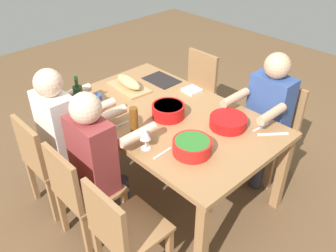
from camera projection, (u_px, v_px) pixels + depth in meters
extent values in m
plane|color=brown|center=(168.00, 183.00, 3.26)|extent=(8.00, 8.00, 0.00)
cube|color=#9E7044|center=(168.00, 117.00, 2.86)|extent=(1.75, 1.07, 0.04)
cube|color=#9E7044|center=(282.00, 173.00, 2.85)|extent=(0.07, 0.07, 0.70)
cube|color=#9E7044|center=(148.00, 100.00, 3.83)|extent=(0.07, 0.07, 0.70)
cube|color=#9E7044|center=(202.00, 241.00, 2.31)|extent=(0.07, 0.07, 0.70)
cube|color=#9E7044|center=(69.00, 135.00, 3.29)|extent=(0.07, 0.07, 0.70)
cube|color=#9E7044|center=(90.00, 189.00, 2.58)|extent=(0.40, 0.40, 0.03)
cube|color=#9E7044|center=(63.00, 179.00, 2.35)|extent=(0.38, 0.04, 0.40)
cube|color=#9E7044|center=(100.00, 189.00, 2.90)|extent=(0.04, 0.04, 0.42)
cube|color=#9E7044|center=(125.00, 212.00, 2.70)|extent=(0.04, 0.04, 0.42)
cube|color=#9E7044|center=(62.00, 211.00, 2.71)|extent=(0.04, 0.04, 0.42)
cube|color=#9E7044|center=(87.00, 237.00, 2.50)|extent=(0.04, 0.04, 0.42)
cylinder|color=#2D2D38|center=(111.00, 190.00, 2.87)|extent=(0.11, 0.11, 0.45)
cylinder|color=#2D2D38|center=(123.00, 201.00, 2.77)|extent=(0.11, 0.11, 0.45)
cube|color=maroon|center=(92.00, 154.00, 2.45)|extent=(0.34, 0.20, 0.55)
cylinder|color=beige|center=(108.00, 115.00, 2.64)|extent=(0.07, 0.30, 0.07)
cylinder|color=beige|center=(138.00, 135.00, 2.44)|extent=(0.07, 0.30, 0.07)
sphere|color=beige|center=(86.00, 108.00, 2.24)|extent=(0.21, 0.21, 0.21)
cube|color=#9E7044|center=(57.00, 159.00, 2.86)|extent=(0.40, 0.40, 0.03)
cube|color=#9E7044|center=(29.00, 147.00, 2.64)|extent=(0.38, 0.04, 0.40)
cube|color=#9E7044|center=(69.00, 161.00, 3.19)|extent=(0.04, 0.04, 0.42)
cube|color=#9E7044|center=(90.00, 180.00, 2.98)|extent=(0.04, 0.04, 0.42)
cube|color=#9E7044|center=(33.00, 179.00, 2.99)|extent=(0.04, 0.04, 0.42)
cube|color=#9E7044|center=(53.00, 201.00, 2.79)|extent=(0.04, 0.04, 0.42)
cylinder|color=#2D2D38|center=(79.00, 163.00, 3.16)|extent=(0.11, 0.11, 0.45)
cylinder|color=#2D2D38|center=(89.00, 171.00, 3.06)|extent=(0.11, 0.11, 0.45)
cube|color=white|center=(57.00, 126.00, 2.74)|extent=(0.34, 0.20, 0.55)
cylinder|color=beige|center=(74.00, 93.00, 2.93)|extent=(0.07, 0.30, 0.07)
cylinder|color=beige|center=(98.00, 108.00, 2.72)|extent=(0.07, 0.30, 0.07)
sphere|color=beige|center=(48.00, 83.00, 2.53)|extent=(0.21, 0.21, 0.21)
cube|color=#9E7044|center=(132.00, 228.00, 2.29)|extent=(0.40, 0.40, 0.03)
cube|color=#9E7044|center=(105.00, 220.00, 2.06)|extent=(0.38, 0.04, 0.40)
cube|color=#9E7044|center=(137.00, 222.00, 2.61)|extent=(0.04, 0.04, 0.42)
cube|color=#9E7044|center=(170.00, 251.00, 2.41)|extent=(0.04, 0.04, 0.42)
cube|color=#9E7044|center=(98.00, 249.00, 2.42)|extent=(0.04, 0.04, 0.42)
cube|color=#9E7044|center=(190.00, 94.00, 3.75)|extent=(0.40, 0.40, 0.03)
cube|color=#9E7044|center=(203.00, 71.00, 3.74)|extent=(0.38, 0.04, 0.40)
cube|color=#9E7044|center=(190.00, 125.00, 3.68)|extent=(0.04, 0.04, 0.42)
cube|color=#9E7044|center=(167.00, 112.00, 3.88)|extent=(0.04, 0.04, 0.42)
cube|color=#9E7044|center=(211.00, 113.00, 3.88)|extent=(0.04, 0.04, 0.42)
cube|color=#9E7044|center=(189.00, 102.00, 4.08)|extent=(0.04, 0.04, 0.42)
cube|color=#9E7044|center=(269.00, 132.00, 3.18)|extent=(0.40, 0.40, 0.03)
cube|color=#9E7044|center=(284.00, 104.00, 3.16)|extent=(0.38, 0.04, 0.40)
cube|color=#9E7044|center=(270.00, 169.00, 3.10)|extent=(0.04, 0.04, 0.42)
cube|color=#9E7044|center=(239.00, 152.00, 3.31)|extent=(0.04, 0.04, 0.42)
cube|color=#9E7044|center=(291.00, 153.00, 3.30)|extent=(0.04, 0.04, 0.42)
cube|color=#9E7044|center=(260.00, 137.00, 3.50)|extent=(0.04, 0.04, 0.42)
cylinder|color=#2D2D38|center=(258.00, 166.00, 3.12)|extent=(0.11, 0.11, 0.45)
cylinder|color=#2D2D38|center=(243.00, 158.00, 3.22)|extent=(0.11, 0.11, 0.45)
cube|color=#334C8C|center=(270.00, 107.00, 2.98)|extent=(0.34, 0.20, 0.55)
cylinder|color=tan|center=(272.00, 114.00, 2.66)|extent=(0.07, 0.30, 0.07)
cylinder|color=tan|center=(235.00, 98.00, 2.86)|extent=(0.07, 0.30, 0.07)
sphere|color=tan|center=(277.00, 66.00, 2.78)|extent=(0.21, 0.21, 0.21)
cylinder|color=red|center=(168.00, 111.00, 2.80)|extent=(0.26, 0.26, 0.11)
cylinder|color=orange|center=(168.00, 107.00, 2.78)|extent=(0.23, 0.23, 0.04)
cylinder|color=red|center=(228.00, 122.00, 2.69)|extent=(0.28, 0.28, 0.08)
cylinder|color=beige|center=(228.00, 119.00, 2.67)|extent=(0.25, 0.25, 0.03)
cylinder|color=red|center=(192.00, 147.00, 2.42)|extent=(0.27, 0.27, 0.10)
cylinder|color=#2D7028|center=(192.00, 143.00, 2.40)|extent=(0.24, 0.24, 0.03)
cube|color=tan|center=(129.00, 87.00, 3.21)|extent=(0.42, 0.25, 0.02)
ellipsoid|color=tan|center=(129.00, 82.00, 3.18)|extent=(0.33, 0.14, 0.09)
cylinder|color=#193819|center=(79.00, 98.00, 2.87)|extent=(0.08, 0.08, 0.20)
cylinder|color=#193819|center=(76.00, 82.00, 2.79)|extent=(0.03, 0.03, 0.09)
cylinder|color=brown|center=(134.00, 121.00, 2.57)|extent=(0.06, 0.06, 0.22)
cylinder|color=silver|center=(146.00, 148.00, 2.48)|extent=(0.07, 0.07, 0.01)
cylinder|color=silver|center=(146.00, 143.00, 2.46)|extent=(0.01, 0.01, 0.07)
cone|color=silver|center=(145.00, 134.00, 2.41)|extent=(0.08, 0.08, 0.08)
cube|color=silver|center=(120.00, 125.00, 2.72)|extent=(0.02, 0.17, 0.01)
cylinder|color=#334C8C|center=(98.00, 100.00, 2.95)|extent=(0.08, 0.08, 0.10)
cube|color=silver|center=(163.00, 153.00, 2.43)|extent=(0.02, 0.17, 0.01)
cube|color=black|center=(162.00, 80.00, 3.36)|extent=(0.32, 0.23, 0.01)
cube|color=silver|center=(261.00, 127.00, 2.69)|extent=(0.04, 0.17, 0.01)
cube|color=silver|center=(273.00, 134.00, 2.62)|extent=(0.16, 0.19, 0.01)
cube|color=white|center=(192.00, 90.00, 3.17)|extent=(0.15, 0.15, 0.02)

